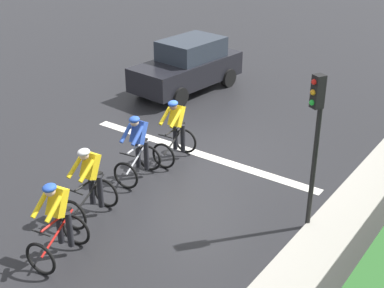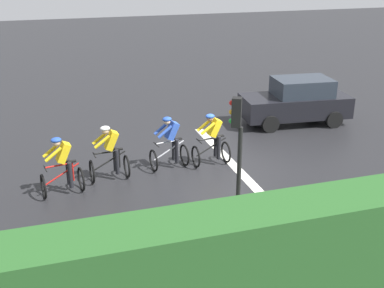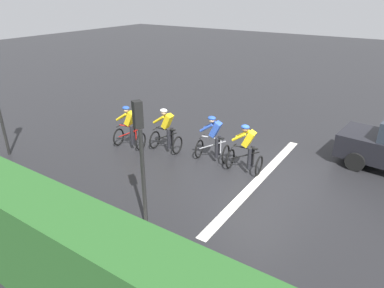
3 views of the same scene
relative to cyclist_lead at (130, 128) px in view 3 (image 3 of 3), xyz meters
The scene contains 10 objects.
ground_plane 5.09m from the cyclist_lead, 85.35° to the right, with size 80.00×80.00×0.00m, color black.
sidewalk_kerb 5.71m from the cyclist_lead, 147.94° to the right, with size 2.80×19.44×0.12m, color #9E998E.
stone_wall_low 6.47m from the cyclist_lead, 152.19° to the right, with size 0.44×19.44×0.48m, color gray.
hedge_wall 6.72m from the cyclist_lead, 153.38° to the right, with size 1.10×19.44×2.23m, color #265623.
road_marking_stop_line 5.22m from the cyclist_lead, 85.47° to the right, with size 7.00×0.30×0.01m, color silver.
cyclist_lead is the anchor object (origin of this frame).
cyclist_second 1.45m from the cyclist_lead, 68.82° to the right, with size 0.76×1.13×1.66m.
cyclist_mid 3.31m from the cyclist_lead, 75.96° to the right, with size 0.81×1.16×1.66m.
cyclist_fourth 4.58m from the cyclist_lead, 81.47° to the right, with size 0.75×1.12×1.66m.
traffic_light_near_crossing 5.15m from the cyclist_lead, 132.93° to the right, with size 0.27×0.29×3.34m.
Camera 3 is at (-9.19, -3.65, 5.59)m, focal length 32.16 mm.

